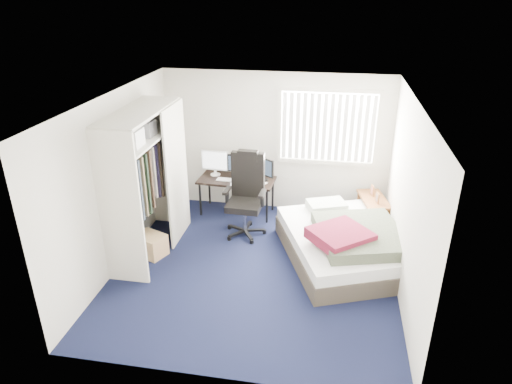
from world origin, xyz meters
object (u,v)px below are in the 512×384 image
Objects in this scene: office_chair at (246,203)px; bed at (344,243)px; desk at (237,176)px; nightstand at (373,202)px.

office_chair reaches higher than bed.
bed is (1.91, -1.29, -0.42)m from desk.
desk reaches higher than bed.
desk is 0.77m from office_chair.
desk is 1.00× the size of office_chair.
office_chair is 0.55× the size of bed.
nightstand is 1.24m from bed.
office_chair is 2.16m from nightstand.
office_chair reaches higher than nightstand.
bed is at bearing -33.99° from desk.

